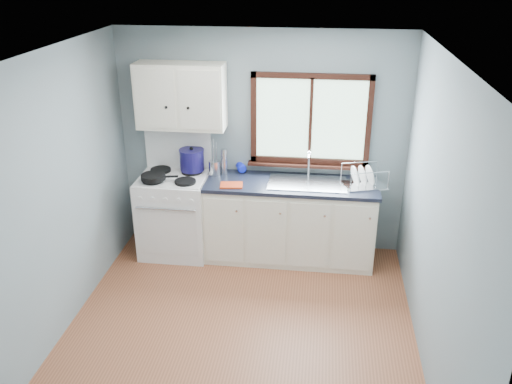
# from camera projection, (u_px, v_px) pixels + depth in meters

# --- Properties ---
(floor) EXTENTS (3.20, 3.60, 0.02)m
(floor) POSITION_uv_depth(u_px,v_px,m) (238.00, 338.00, 4.92)
(floor) COLOR #975636
(floor) RESTS_ON ground
(ceiling) EXTENTS (3.20, 3.60, 0.02)m
(ceiling) POSITION_uv_depth(u_px,v_px,m) (234.00, 57.00, 3.90)
(ceiling) COLOR white
(ceiling) RESTS_ON wall_back
(wall_back) EXTENTS (3.20, 0.02, 2.50)m
(wall_back) POSITION_uv_depth(u_px,v_px,m) (262.00, 143.00, 6.06)
(wall_back) COLOR gray
(wall_back) RESTS_ON ground
(wall_front) EXTENTS (3.20, 0.02, 2.50)m
(wall_front) POSITION_uv_depth(u_px,v_px,m) (180.00, 368.00, 2.77)
(wall_front) COLOR gray
(wall_front) RESTS_ON ground
(wall_left) EXTENTS (0.02, 3.60, 2.50)m
(wall_left) POSITION_uv_depth(u_px,v_px,m) (49.00, 203.00, 4.60)
(wall_left) COLOR gray
(wall_left) RESTS_ON ground
(wall_right) EXTENTS (0.02, 3.60, 2.50)m
(wall_right) POSITION_uv_depth(u_px,v_px,m) (439.00, 225.00, 4.23)
(wall_right) COLOR gray
(wall_right) RESTS_ON ground
(gas_range) EXTENTS (0.76, 0.69, 1.36)m
(gas_range) POSITION_uv_depth(u_px,v_px,m) (175.00, 212.00, 6.16)
(gas_range) COLOR white
(gas_range) RESTS_ON floor
(base_cabinets) EXTENTS (1.85, 0.60, 0.88)m
(base_cabinets) POSITION_uv_depth(u_px,v_px,m) (290.00, 224.00, 6.06)
(base_cabinets) COLOR white
(base_cabinets) RESTS_ON floor
(countertop) EXTENTS (1.89, 0.64, 0.04)m
(countertop) POSITION_uv_depth(u_px,v_px,m) (291.00, 184.00, 5.87)
(countertop) COLOR black
(countertop) RESTS_ON base_cabinets
(sink) EXTENTS (0.84, 0.46, 0.44)m
(sink) POSITION_uv_depth(u_px,v_px,m) (307.00, 189.00, 5.86)
(sink) COLOR silver
(sink) RESTS_ON countertop
(window) EXTENTS (1.36, 0.10, 1.03)m
(window) POSITION_uv_depth(u_px,v_px,m) (310.00, 126.00, 5.87)
(window) COLOR #9EC6A8
(window) RESTS_ON wall_back
(upper_cabinets) EXTENTS (0.95, 0.35, 0.70)m
(upper_cabinets) POSITION_uv_depth(u_px,v_px,m) (181.00, 96.00, 5.76)
(upper_cabinets) COLOR white
(upper_cabinets) RESTS_ON wall_back
(skillet) EXTENTS (0.42, 0.31, 0.05)m
(skillet) POSITION_uv_depth(u_px,v_px,m) (154.00, 177.00, 5.83)
(skillet) COLOR black
(skillet) RESTS_ON gas_range
(stockpot) EXTENTS (0.34, 0.34, 0.27)m
(stockpot) POSITION_uv_depth(u_px,v_px,m) (192.00, 159.00, 6.05)
(stockpot) COLOR #141049
(stockpot) RESTS_ON gas_range
(utensil_crock) EXTENTS (0.17, 0.17, 0.42)m
(utensil_crock) POSITION_uv_depth(u_px,v_px,m) (215.00, 168.00, 6.03)
(utensil_crock) COLOR silver
(utensil_crock) RESTS_ON countertop
(thermos) EXTENTS (0.08, 0.08, 0.30)m
(thermos) POSITION_uv_depth(u_px,v_px,m) (224.00, 162.00, 6.02)
(thermos) COLOR silver
(thermos) RESTS_ON countertop
(soap_bottle) EXTENTS (0.13, 0.13, 0.26)m
(soap_bottle) POSITION_uv_depth(u_px,v_px,m) (243.00, 163.00, 6.04)
(soap_bottle) COLOR #0F1DCE
(soap_bottle) RESTS_ON countertop
(dish_towel) EXTENTS (0.26, 0.20, 0.02)m
(dish_towel) POSITION_uv_depth(u_px,v_px,m) (231.00, 185.00, 5.77)
(dish_towel) COLOR #C43C18
(dish_towel) RESTS_ON countertop
(dish_rack) EXTENTS (0.51, 0.44, 0.23)m
(dish_rack) POSITION_uv_depth(u_px,v_px,m) (363.00, 180.00, 5.76)
(dish_rack) COLOR silver
(dish_rack) RESTS_ON countertop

